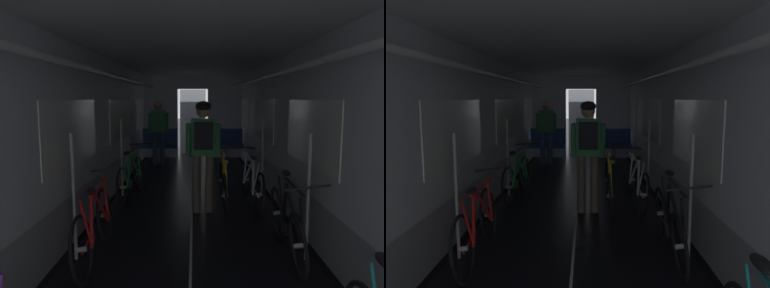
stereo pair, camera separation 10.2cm
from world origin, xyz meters
The scene contains 10 objects.
train_car_shell centered at (0.00, 3.60, 1.70)m, with size 3.14×12.34×2.57m.
bench_seat_far_left centered at (-0.90, 8.07, 0.57)m, with size 0.98×0.51×0.95m.
bench_seat_far_right centered at (0.90, 8.07, 0.57)m, with size 0.98×0.51×0.95m.
bicycle_white centered at (0.99, 4.09, 0.38)m, with size 0.44×1.69×0.95m.
bicycle_green centered at (-1.06, 4.50, 0.38)m, with size 0.44×1.69×0.95m.
bicycle_red centered at (-1.05, 2.09, 0.38)m, with size 0.44×1.69×0.95m.
bicycle_black centered at (1.08, 2.21, 0.38)m, with size 0.44×1.69×0.95m.
person_cyclist_aisle centered at (0.18, 3.74, 1.07)m, with size 0.53×0.39×1.73m.
bicycle_yellow_in_aisle centered at (0.52, 4.01, 0.38)m, with size 0.44×1.69×0.94m.
person_standing_near_bench centered at (-0.90, 7.70, 0.98)m, with size 0.53×0.23×1.69m.
Camera 1 is at (0.03, -1.67, 1.77)m, focal length 33.46 mm.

